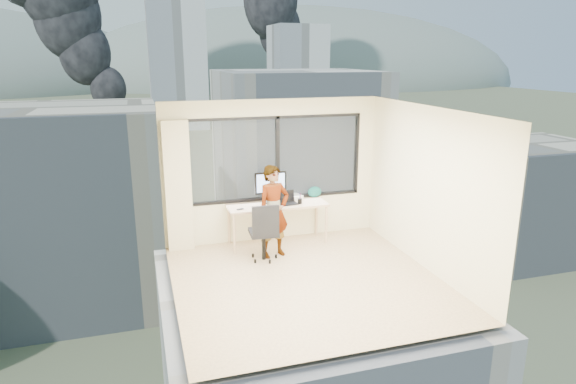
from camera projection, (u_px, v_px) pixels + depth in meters
name	position (u px, v px, depth m)	size (l,w,h in m)	color
floor	(307.00, 281.00, 7.66)	(4.00, 4.00, 0.01)	beige
ceiling	(309.00, 110.00, 6.97)	(4.00, 4.00, 0.01)	white
wall_front	(367.00, 248.00, 5.47)	(4.00, 0.01, 2.60)	#F8ECBF
wall_left	(168.00, 211.00, 6.75)	(0.01, 4.00, 2.60)	#F8ECBF
wall_right	(427.00, 189.00, 7.87)	(0.01, 4.00, 2.60)	#F8ECBF
window_wall	(275.00, 158.00, 9.11)	(3.30, 0.16, 1.55)	black
curtain	(178.00, 187.00, 8.61)	(0.45, 0.14, 2.30)	beige
desk	(278.00, 224.00, 9.09)	(1.80, 0.60, 0.75)	tan
chair	(264.00, 231.00, 8.32)	(0.52, 0.52, 1.03)	black
person	(274.00, 211.00, 8.42)	(0.58, 0.38, 1.59)	#2D2D33
monitor	(271.00, 187.00, 9.00)	(0.58, 0.13, 0.58)	black
game_console	(293.00, 197.00, 9.31)	(0.30, 0.25, 0.07)	white
laptop	(288.00, 199.00, 8.97)	(0.32, 0.34, 0.21)	black
cellphone	(240.00, 209.00, 8.68)	(0.12, 0.05, 0.01)	black
pen_cup	(300.00, 201.00, 9.01)	(0.08, 0.08, 0.10)	black
handbag	(315.00, 192.00, 9.41)	(0.26, 0.13, 0.20)	#0B473D
exterior_ground	(148.00, 129.00, 122.12)	(400.00, 400.00, 0.04)	#515B3D
near_bldg_a	(44.00, 209.00, 34.69)	(16.00, 12.00, 14.00)	beige
near_bldg_b	(296.00, 156.00, 47.67)	(14.00, 13.00, 16.00)	white
near_bldg_c	(523.00, 199.00, 44.27)	(12.00, 10.00, 10.00)	beige
far_tower_b	(177.00, 65.00, 120.38)	(13.00, 13.00, 30.00)	silver
far_tower_c	(297.00, 70.00, 149.70)	(15.00, 15.00, 26.00)	silver
hill_b	(293.00, 82.00, 334.63)	(300.00, 220.00, 96.00)	slate
tree_b	(268.00, 293.00, 27.90)	(7.60, 7.60, 9.00)	#25521B
tree_c	(379.00, 175.00, 53.11)	(8.40, 8.40, 10.00)	#25521B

